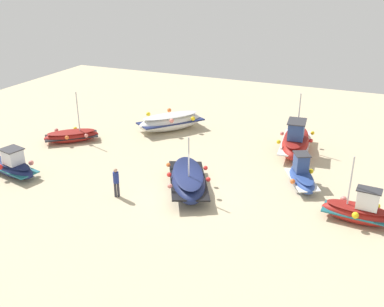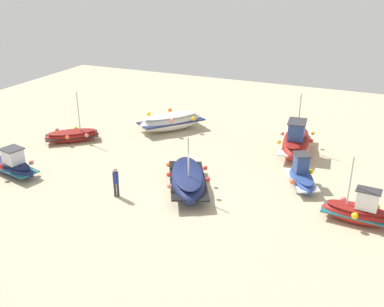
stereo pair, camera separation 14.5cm
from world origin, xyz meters
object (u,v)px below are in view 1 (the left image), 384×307
Objects in this scene: fishing_boat_0 at (188,180)px; fishing_boat_2 at (359,211)px; fishing_boat_6 at (302,177)px; fishing_boat_5 at (12,166)px; fishing_boat_1 at (296,141)px; fishing_boat_3 at (171,121)px; person_walking at (116,181)px; fishing_boat_4 at (72,136)px.

fishing_boat_0 is 9.06m from fishing_boat_2.
fishing_boat_6 is (-5.77, -3.04, -0.05)m from fishing_boat_0.
fishing_boat_5 is at bearing 75.14° from fishing_boat_0.
fishing_boat_1 is 18.21m from fishing_boat_5.
fishing_boat_5 is at bearing 13.77° from fishing_boat_3.
fishing_boat_6 reaches higher than fishing_boat_3.
fishing_boat_0 is at bearing 25.44° from fishing_boat_5.
fishing_boat_1 reaches higher than fishing_boat_3.
fishing_boat_2 is at bearing 20.22° from fishing_boat_5.
fishing_boat_2 reaches higher than fishing_boat_6.
person_walking is (-7.28, -0.12, 0.39)m from fishing_boat_5.
fishing_boat_2 is at bearing -113.73° from person_walking.
fishing_boat_1 is at bearing -72.08° from person_walking.
fishing_boat_5 is 17.19m from fishing_boat_6.
fishing_boat_1 is at bearing -56.81° from fishing_boat_0.
fishing_boat_1 is at bearing 155.97° from fishing_boat_4.
fishing_boat_3 is at bearing -24.54° from person_walking.
fishing_boat_2 is at bearing 25.08° from fishing_boat_1.
fishing_boat_2 is 4.34m from fishing_boat_6.
fishing_boat_0 is 1.56× the size of fishing_boat_2.
fishing_boat_6 is at bearing 102.24° from fishing_boat_3.
fishing_boat_1 reaches higher than fishing_boat_6.
fishing_boat_6 reaches higher than fishing_boat_5.
fishing_boat_4 reaches higher than fishing_boat_3.
fishing_boat_1 reaches higher than person_walking.
fishing_boat_6 is 10.48m from person_walking.
fishing_boat_6 is at bearing -89.81° from fishing_boat_0.
fishing_boat_4 is 1.10× the size of fishing_boat_6.
fishing_boat_6 is (-1.32, 4.92, -0.21)m from fishing_boat_1.
fishing_boat_4 is 2.20× the size of person_walking.
fishing_boat_5 is 1.18× the size of fishing_boat_6.
fishing_boat_3 is at bearing 35.95° from fishing_boat_6.
fishing_boat_5 is at bearing -167.97° from fishing_boat_2.
fishing_boat_5 reaches higher than fishing_boat_3.
fishing_boat_6 is at bearing 143.69° from fishing_boat_2.
fishing_boat_1 is 1.57× the size of fishing_boat_6.
fishing_boat_6 is at bearing 138.03° from fishing_boat_4.
fishing_boat_4 is (19.80, -3.36, -0.15)m from fishing_boat_2.
person_walking is at bearing 97.14° from fishing_boat_0.
fishing_boat_0 is 3.99m from person_walking.
fishing_boat_3 is 1.33× the size of fishing_boat_5.
fishing_boat_0 is 9.12m from fishing_boat_1.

